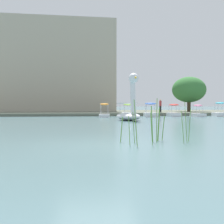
{
  "coord_description": "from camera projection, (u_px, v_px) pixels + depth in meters",
  "views": [
    {
      "loc": [
        -0.39,
        -8.17,
        1.25
      ],
      "look_at": [
        2.25,
        16.17,
        0.63
      ],
      "focal_mm": 41.88,
      "sensor_mm": 36.0,
      "label": 1
    }
  ],
  "objects": [
    {
      "name": "tree_broadleaf_behind_dock",
      "position": [
        189.0,
        90.0,
        37.38
      ],
      "size": [
        5.44,
        4.75,
        4.99
      ],
      "color": "#423323",
      "rests_on": "shore_bank_far"
    },
    {
      "name": "pedal_boat_blue",
      "position": [
        151.0,
        113.0,
        28.59
      ],
      "size": [
        1.66,
        2.37,
        1.55
      ],
      "color": "white",
      "rests_on": "ground_plane"
    },
    {
      "name": "pedal_boat_orange",
      "position": [
        104.0,
        113.0,
        28.01
      ],
      "size": [
        1.32,
        2.13,
        1.48
      ],
      "color": "white",
      "rests_on": "ground_plane"
    },
    {
      "name": "reed_clump_foreground",
      "position": [
        154.0,
        125.0,
        8.82
      ],
      "size": [
        2.44,
        1.25,
        1.49
      ],
      "color": "#568E38",
      "rests_on": "ground_plane"
    },
    {
      "name": "swan_boat",
      "position": [
        129.0,
        109.0,
        21.64
      ],
      "size": [
        2.4,
        3.38,
        3.83
      ],
      "color": "white",
      "rests_on": "ground_plane"
    },
    {
      "name": "pedal_boat_pink",
      "position": [
        198.0,
        113.0,
        29.16
      ],
      "size": [
        1.12,
        1.96,
        1.34
      ],
      "color": "white",
      "rests_on": "ground_plane"
    },
    {
      "name": "shore_bank_far",
      "position": [
        86.0,
        112.0,
        39.96
      ],
      "size": [
        132.5,
        19.97,
        0.36
      ],
      "primitive_type": "cube",
      "color": "#5B6051",
      "rests_on": "ground_plane"
    },
    {
      "name": "pedal_boat_cyan",
      "position": [
        220.0,
        112.0,
        29.67
      ],
      "size": [
        1.62,
        2.38,
        1.62
      ],
      "color": "white",
      "rests_on": "ground_plane"
    },
    {
      "name": "pedal_boat_red",
      "position": [
        174.0,
        113.0,
        29.16
      ],
      "size": [
        1.28,
        2.12,
        1.42
      ],
      "color": "white",
      "rests_on": "ground_plane"
    },
    {
      "name": "pedal_boat_lime",
      "position": [
        129.0,
        113.0,
        28.67
      ],
      "size": [
        1.59,
        2.47,
        1.45
      ],
      "color": "white",
      "rests_on": "ground_plane"
    },
    {
      "name": "person_on_path",
      "position": [
        160.0,
        105.0,
        33.14
      ],
      "size": [
        0.29,
        0.29,
        1.68
      ],
      "color": "black",
      "rests_on": "shore_bank_far"
    },
    {
      "name": "apartment_block",
      "position": [
        54.0,
        68.0,
        41.56
      ],
      "size": [
        19.03,
        9.18,
        13.77
      ],
      "primitive_type": "cube",
      "rotation": [
        0.0,
        0.0,
        0.03
      ],
      "color": "#B2A893",
      "rests_on": "shore_bank_far"
    },
    {
      "name": "ground_plane",
      "position": [
        96.0,
        145.0,
        8.2
      ],
      "size": [
        586.76,
        586.76,
        0.0
      ],
      "primitive_type": "plane",
      "color": "slate"
    }
  ]
}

